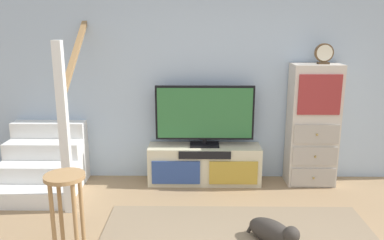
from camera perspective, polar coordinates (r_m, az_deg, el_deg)
back_wall at (r=4.92m, az=5.37°, el=6.82°), size 6.40×0.12×2.70m
media_console at (r=4.91m, az=1.81°, el=-6.51°), size 1.39×0.38×0.48m
television at (r=4.75m, az=1.87°, el=0.85°), size 1.20×0.22×0.75m
side_cabinet at (r=4.98m, az=17.23°, el=-0.78°), size 0.58×0.38×1.49m
desk_clock at (r=4.84m, az=18.73°, el=9.16°), size 0.22×0.08×0.24m
staircase at (r=5.21m, az=-20.05°, el=-4.65°), size 1.00×1.36×2.20m
bar_stool_near at (r=3.51m, az=-17.93°, el=-10.50°), size 0.34×0.34×0.73m
dog at (r=3.76m, az=11.78°, el=-15.68°), size 0.46×0.44×0.23m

